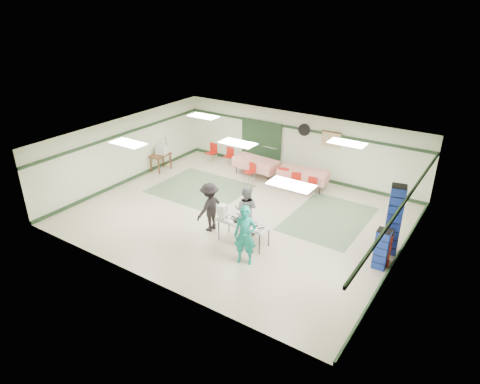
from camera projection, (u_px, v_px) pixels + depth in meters
The scene contains 42 objects.
floor at pixel (238, 215), 15.20m from camera, with size 11.00×11.00×0.00m, color beige.
ceiling at pixel (238, 142), 14.04m from camera, with size 11.00×11.00×0.00m, color silver.
wall_back at pixel (297, 144), 18.01m from camera, with size 11.00×11.00×0.00m, color beige.
wall_front at pixel (143, 237), 11.23m from camera, with size 11.00×11.00×0.00m, color beige.
wall_left at pixel (126, 150), 17.37m from camera, with size 9.00×9.00×0.00m, color beige.
wall_right at pixel (402, 224), 11.87m from camera, with size 9.00×9.00×0.00m, color beige.
trim_back at pixel (298, 128), 17.69m from camera, with size 11.00×0.06×0.10m, color #1C351D.
baseboard_back at pixel (295, 173), 18.54m from camera, with size 11.00×0.06×0.12m, color #1C351D.
trim_left at pixel (124, 134), 17.05m from camera, with size 9.00×0.06×0.10m, color #1C351D.
baseboard_left at pixel (130, 179), 17.90m from camera, with size 9.00×0.06×0.12m, color #1C351D.
trim_right at pixel (405, 201), 11.59m from camera, with size 9.00×0.06×0.10m, color #1C351D.
baseboard_right at pixel (394, 262), 12.44m from camera, with size 9.00×0.06×0.12m, color #1C351D.
green_patch_a at pixel (200, 189), 17.20m from camera, with size 3.50×3.00×0.01m, color #5C7958.
green_patch_b at pixel (328, 219), 14.92m from camera, with size 2.50×3.50×0.01m, color #5C7958.
double_door_left at pixel (252, 142), 19.19m from camera, with size 0.90×0.06×2.10m, color gray.
double_door_right at pixel (271, 146), 18.72m from camera, with size 0.90×0.06×2.10m, color gray.
door_frame at pixel (261, 144), 18.94m from camera, with size 2.00×0.03×2.15m, color #1C351D.
wall_fan at pixel (304, 130), 17.51m from camera, with size 0.50×0.50×0.10m, color black.
scroll_banner at pixel (331, 140), 17.00m from camera, with size 0.80×0.02×0.60m, color #D5B885.
serving_table at pixel (244, 223), 13.20m from camera, with size 1.74×0.71×0.76m.
sheet_tray_right at pixel (255, 227), 12.85m from camera, with size 0.59×0.45×0.02m, color silver.
sheet_tray_mid at pixel (241, 219), 13.32m from camera, with size 0.59×0.45×0.02m, color silver.
sheet_tray_left at pixel (229, 219), 13.32m from camera, with size 0.55×0.42×0.02m, color silver.
baking_pan at pixel (243, 221), 13.14m from camera, with size 0.51×0.32×0.08m, color black.
foam_box_stack at pixel (222, 210), 13.51m from camera, with size 0.26×0.24×0.36m, color white.
volunteer_teal at pixel (245, 235), 12.17m from camera, with size 0.66×0.43×1.81m, color #13847A.
volunteer_grey at pixel (246, 210), 13.80m from camera, with size 0.80×0.62×1.64m, color gray.
volunteer_dark at pixel (210, 207), 13.93m from camera, with size 1.08×0.62×1.67m, color black.
dining_table_a at pixel (303, 174), 17.06m from camera, with size 2.06×1.13×0.77m.
dining_table_b at pixel (256, 163), 18.16m from camera, with size 2.02×1.02×0.77m.
chair_a at pixel (296, 181), 16.67m from camera, with size 0.49×0.49×0.82m.
chair_b at pixel (283, 176), 16.96m from camera, with size 0.47×0.47×0.88m.
chair_c at pixel (311, 185), 16.35m from camera, with size 0.38×0.38×0.79m.
chair_d at pixel (251, 170), 17.72m from camera, with size 0.47×0.47×0.79m.
chair_loose_a at pixel (229, 154), 19.42m from camera, with size 0.41×0.41×0.79m.
chair_loose_b at pixel (212, 151), 19.66m from camera, with size 0.44×0.44×0.89m.
crate_stack_blue_a at pixel (394, 220), 12.58m from camera, with size 0.43×0.43×2.21m, color #1B37A5.
crate_stack_red at pixel (384, 247), 12.28m from camera, with size 0.42×0.42×1.09m, color #A32110.
crate_stack_blue_b at pixel (382, 249), 12.07m from camera, with size 0.38×0.38×1.22m, color #1B37A5.
printer_table at pixel (160, 157), 18.69m from camera, with size 0.61×0.92×0.74m.
office_printer at pixel (162, 150), 18.66m from camera, with size 0.46×0.40×0.36m, color beige.
broom at pixel (168, 151), 19.13m from camera, with size 0.03×0.03×1.38m, color brown.
Camera 1 is at (7.47, -11.12, 7.22)m, focal length 32.00 mm.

